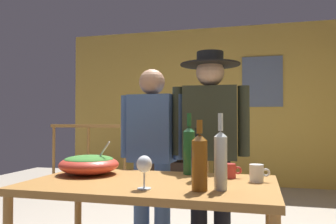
{
  "coord_description": "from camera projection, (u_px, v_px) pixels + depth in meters",
  "views": [
    {
      "loc": [
        0.63,
        -2.64,
        1.11
      ],
      "look_at": [
        0.03,
        -0.36,
        1.17
      ],
      "focal_mm": 36.68,
      "sensor_mm": 36.0,
      "label": 1
    }
  ],
  "objects": [
    {
      "name": "wine_bottle_clear",
      "position": [
        221.0,
        159.0,
        1.73
      ],
      "size": [
        0.07,
        0.07,
        0.39
      ],
      "color": "silver",
      "rests_on": "serving_table"
    },
    {
      "name": "wine_bottle_dark",
      "position": [
        197.0,
        159.0,
        2.0
      ],
      "size": [
        0.07,
        0.07,
        0.31
      ],
      "color": "black",
      "rests_on": "serving_table"
    },
    {
      "name": "framed_picture",
      "position": [
        262.0,
        82.0,
        5.76
      ],
      "size": [
        0.66,
        0.03,
        0.85
      ],
      "primitive_type": "cube",
      "color": "slate"
    },
    {
      "name": "stair_railing",
      "position": [
        154.0,
        150.0,
        5.08
      ],
      "size": [
        2.53,
        0.1,
        1.09
      ],
      "color": "#9E6B33",
      "rests_on": "ground_plane"
    },
    {
      "name": "flat_screen_tv",
      "position": [
        176.0,
        146.0,
        5.78
      ],
      "size": [
        0.64,
        0.12,
        0.45
      ],
      "color": "black",
      "rests_on": "tv_console"
    },
    {
      "name": "wine_bottle_green",
      "position": [
        189.0,
        149.0,
        2.23
      ],
      "size": [
        0.08,
        0.08,
        0.4
      ],
      "color": "#1E5628",
      "rests_on": "serving_table"
    },
    {
      "name": "wine_glass",
      "position": [
        144.0,
        166.0,
        1.75
      ],
      "size": [
        0.08,
        0.08,
        0.17
      ],
      "color": "silver",
      "rests_on": "serving_table"
    },
    {
      "name": "wine_bottle_amber",
      "position": [
        200.0,
        161.0,
        1.71
      ],
      "size": [
        0.08,
        0.08,
        0.35
      ],
      "color": "brown",
      "rests_on": "serving_table"
    },
    {
      "name": "salad_bowl",
      "position": [
        89.0,
        164.0,
        2.23
      ],
      "size": [
        0.39,
        0.39,
        0.22
      ],
      "color": "#CC3D2D",
      "rests_on": "serving_table"
    },
    {
      "name": "person_standing_right",
      "position": [
        210.0,
        136.0,
        2.68
      ],
      "size": [
        0.6,
        0.47,
        1.65
      ],
      "rotation": [
        0.0,
        0.0,
        3.2
      ],
      "color": "black",
      "rests_on": "ground_plane"
    },
    {
      "name": "person_standing_left",
      "position": [
        152.0,
        147.0,
        2.8
      ],
      "size": [
        0.55,
        0.24,
        1.53
      ],
      "rotation": [
        0.0,
        0.0,
        3.08
      ],
      "color": "#3D5684",
      "rests_on": "ground_plane"
    },
    {
      "name": "mug_red",
      "position": [
        230.0,
        171.0,
        2.09
      ],
      "size": [
        0.11,
        0.08,
        0.09
      ],
      "color": "#B7332D",
      "rests_on": "serving_table"
    },
    {
      "name": "tv_console",
      "position": [
        177.0,
        174.0,
        5.8
      ],
      "size": [
        0.9,
        0.4,
        0.41
      ],
      "primitive_type": "cube",
      "color": "#38281E",
      "rests_on": "ground_plane"
    },
    {
      "name": "serving_table",
      "position": [
        151.0,
        194.0,
        1.97
      ],
      "size": [
        1.41,
        0.8,
        0.76
      ],
      "color": "#9E6B33",
      "rests_on": "ground_plane"
    },
    {
      "name": "mug_white",
      "position": [
        257.0,
        173.0,
        1.96
      ],
      "size": [
        0.12,
        0.08,
        0.1
      ],
      "color": "white",
      "rests_on": "serving_table"
    },
    {
      "name": "back_wall",
      "position": [
        220.0,
        106.0,
        5.98
      ],
      "size": [
        5.59,
        0.1,
        2.73
      ],
      "primitive_type": "cube",
      "color": "gold",
      "rests_on": "ground_plane"
    }
  ]
}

